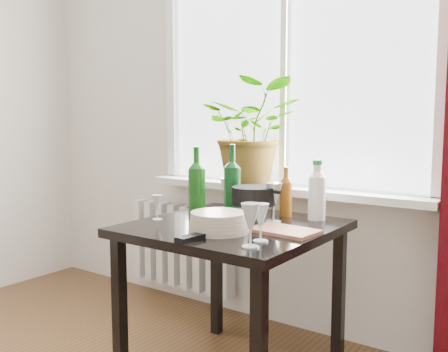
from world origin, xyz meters
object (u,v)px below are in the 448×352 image
Objects in this scene: radiator at (182,246)px; wineglass_front_left at (157,207)px; bottle_amber at (286,191)px; wineglass_front_right at (250,225)px; wine_bottle_left at (197,181)px; wineglass_back_left at (227,193)px; table at (233,244)px; cutting_board at (284,231)px; wineglass_back_center at (274,202)px; wineglass_far_right at (261,222)px; tv_remote at (195,237)px; fondue_pot at (254,204)px; plate_stack at (219,222)px; potted_plant at (253,132)px; wine_bottle_right at (232,179)px; cleaning_bottle at (317,190)px.

radiator is 6.57× the size of wineglass_front_left.
wineglass_front_right is at bearing -73.18° from bottle_amber.
wineglass_front_left is (-0.63, 0.17, -0.02)m from wineglass_front_right.
wine_bottle_left is 0.29m from wineglass_back_left.
table is 3.07× the size of cutting_board.
wineglass_back_center reaches higher than radiator.
cutting_board is at bearing 93.90° from wineglass_front_right.
table is 0.39m from wineglass_far_right.
radiator is 1.36m from tv_remote.
wineglass_far_right is at bearing -24.98° from wine_bottle_left.
wineglass_back_center reaches higher than cutting_board.
bottle_amber reaches higher than fondue_pot.
plate_stack is (0.89, -0.80, 0.40)m from radiator.
potted_plant is at bearing -5.52° from radiator.
wine_bottle_left is at bearing -86.74° from potted_plant.
bottle_amber is at bearing 27.65° from wine_bottle_right.
wineglass_back_left is (-0.38, 0.16, -0.01)m from wineglass_back_center.
wine_bottle_left reaches higher than radiator.
wineglass_front_left is at bearing -56.49° from radiator.
wineglass_front_left is at bearing -158.29° from table.
tv_remote is (0.04, -0.32, 0.10)m from table.
wine_bottle_right is at bearing 143.50° from fondue_pot.
wineglass_far_right is 0.62m from wineglass_front_left.
plate_stack is (-0.23, 0.04, -0.04)m from wineglass_far_right.
wineglass_back_center is at bearing -128.24° from cleaning_bottle.
wine_bottle_left reaches higher than wineglass_far_right.
wine_bottle_left is at bearing 155.02° from wineglass_far_right.
plate_stack is at bearing -105.85° from wineglass_back_center.
bottle_amber reaches higher than wineglass_back_center.
potted_plant is at bearing 114.52° from table.
fondue_pot is (-0.23, -0.20, -0.06)m from cleaning_bottle.
wineglass_front_right is 0.66m from wineglass_front_left.
wineglass_front_left is (-0.34, -0.14, 0.15)m from table.
wineglass_front_left is at bearing -96.53° from potted_plant.
table is at bearing -124.72° from fondue_pot.
wineglass_front_right is (0.52, -0.33, -0.09)m from wine_bottle_left.
wineglass_far_right reaches higher than tv_remote.
potted_plant is at bearing 83.47° from wineglass_front_left.
table is at bearing 104.00° from plate_stack.
wineglass_front_right is at bearing -58.00° from potted_plant.
potted_plant is 1.09m from wineglass_front_right.
cutting_board is at bearing 91.44° from wineglass_far_right.
fondue_pot is at bearing 70.72° from table.
cutting_board is at bearing -25.91° from wine_bottle_right.
fondue_pot is (0.04, 0.11, 0.17)m from table.
potted_plant is at bearing 107.70° from fondue_pot.
radiator is at bearing 150.00° from cutting_board.
wineglass_front_left is 0.47× the size of plate_stack.
potted_plant is at bearing 132.04° from wineglass_back_center.
bottle_amber is 0.16m from cleaning_bottle.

